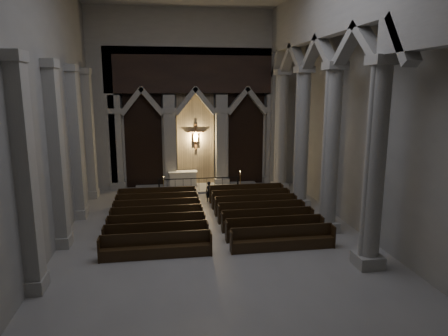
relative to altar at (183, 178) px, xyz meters
name	(u,v)px	position (x,y,z in m)	size (l,w,h in m)	color
room	(219,69)	(0.98, -11.19, 6.94)	(24.00, 24.10, 12.00)	#999691
sanctuary_wall	(195,91)	(0.98, 0.35, 5.96)	(14.00, 0.77, 12.00)	#A7A49C
right_arcade	(337,66)	(6.48, -9.86, 7.17)	(1.00, 24.00, 12.00)	#A7A49C
left_pilasters	(68,152)	(-5.77, -7.69, 3.25)	(0.60, 13.00, 8.03)	#A7A49C
sanctuary_step	(198,188)	(0.98, -0.59, -0.58)	(8.50, 2.60, 0.15)	#A7A49C
altar	(183,178)	(0.00, 0.00, 0.00)	(1.99, 0.80, 1.01)	beige
altar_rail	(199,183)	(0.98, -1.60, 0.03)	(5.32, 0.09, 1.05)	black
candle_stand_left	(164,190)	(-1.34, -1.78, -0.33)	(0.21, 0.21, 1.22)	olive
candle_stand_right	(240,187)	(3.72, -1.86, -0.27)	(0.24, 0.24, 1.44)	olive
pews	(210,217)	(0.98, -7.75, -0.33)	(9.99, 8.12, 1.02)	black
worshipper	(209,192)	(1.41, -3.70, -0.04)	(0.45, 0.30, 1.24)	black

